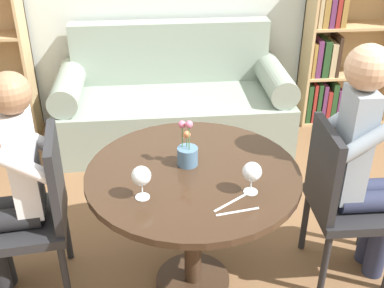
% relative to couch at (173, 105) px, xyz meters
% --- Properties ---
extents(ground_plane, '(16.00, 16.00, 0.00)m').
position_rel_couch_xyz_m(ground_plane, '(0.00, -1.63, -0.31)').
color(ground_plane, brown).
extents(round_table, '(1.03, 1.03, 0.72)m').
position_rel_couch_xyz_m(round_table, '(0.00, -1.63, 0.29)').
color(round_table, '#382619').
rests_on(round_table, ground_plane).
extents(couch, '(1.83, 0.80, 0.92)m').
position_rel_couch_xyz_m(couch, '(0.00, 0.00, 0.00)').
color(couch, gray).
rests_on(couch, ground_plane).
extents(bookshelf_right, '(0.76, 0.28, 1.29)m').
position_rel_couch_xyz_m(bookshelf_right, '(1.42, 0.26, 0.30)').
color(bookshelf_right, tan).
rests_on(bookshelf_right, ground_plane).
extents(chair_left, '(0.46, 0.46, 0.90)m').
position_rel_couch_xyz_m(chair_left, '(-0.78, -1.56, 0.18)').
color(chair_left, '#232326').
rests_on(chair_left, ground_plane).
extents(chair_right, '(0.43, 0.43, 0.90)m').
position_rel_couch_xyz_m(chair_right, '(0.78, -1.60, 0.18)').
color(chair_right, '#232326').
rests_on(chair_right, ground_plane).
extents(person_left, '(0.44, 0.37, 1.23)m').
position_rel_couch_xyz_m(person_left, '(-0.87, -1.58, 0.33)').
color(person_left, black).
rests_on(person_left, ground_plane).
extents(person_right, '(0.42, 0.34, 1.31)m').
position_rel_couch_xyz_m(person_right, '(0.86, -1.60, 0.40)').
color(person_right, '#282D47').
rests_on(person_right, ground_plane).
extents(wine_glass_left, '(0.09, 0.09, 0.16)m').
position_rel_couch_xyz_m(wine_glass_left, '(-0.24, -1.82, 0.52)').
color(wine_glass_left, white).
rests_on(wine_glass_left, round_table).
extents(wine_glass_right, '(0.09, 0.09, 0.15)m').
position_rel_couch_xyz_m(wine_glass_right, '(0.24, -1.83, 0.52)').
color(wine_glass_right, white).
rests_on(wine_glass_right, round_table).
extents(flower_vase, '(0.10, 0.10, 0.24)m').
position_rel_couch_xyz_m(flower_vase, '(-0.02, -1.57, 0.48)').
color(flower_vase, slate).
rests_on(flower_vase, round_table).
extents(knife_left_setting, '(0.16, 0.12, 0.00)m').
position_rel_couch_xyz_m(knife_left_setting, '(0.14, -1.90, 0.42)').
color(knife_left_setting, silver).
rests_on(knife_left_setting, round_table).
extents(fork_left_setting, '(0.19, 0.04, 0.00)m').
position_rel_couch_xyz_m(fork_left_setting, '(0.16, -1.96, 0.42)').
color(fork_left_setting, silver).
rests_on(fork_left_setting, round_table).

